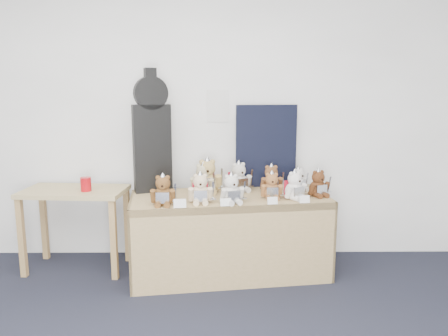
{
  "coord_description": "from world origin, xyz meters",
  "views": [
    {
      "loc": [
        0.67,
        -1.65,
        1.62
      ],
      "look_at": [
        0.7,
        1.91,
        0.96
      ],
      "focal_mm": 35.0,
      "sensor_mm": 36.0,
      "label": 1
    }
  ],
  "objects_px": {
    "side_table": "(75,203)",
    "teddy_front_centre": "(232,190)",
    "teddy_back_centre_left": "(207,177)",
    "teddy_back_centre_right": "(239,178)",
    "teddy_front_right": "(272,187)",
    "guitar_case": "(152,133)",
    "teddy_front_left": "(200,190)",
    "teddy_front_far_right": "(295,186)",
    "teddy_back_end": "(298,180)",
    "display_table": "(230,215)",
    "red_cup": "(86,184)",
    "teddy_front_end": "(318,184)",
    "teddy_front_far_left": "(163,192)",
    "teddy_back_left": "(203,180)",
    "teddy_back_right": "(271,180)"
  },
  "relations": [
    {
      "from": "teddy_back_right",
      "to": "side_table",
      "type": "bearing_deg",
      "value": 175.5
    },
    {
      "from": "teddy_back_end",
      "to": "teddy_back_centre_left",
      "type": "bearing_deg",
      "value": 147.89
    },
    {
      "from": "teddy_front_centre",
      "to": "teddy_back_centre_right",
      "type": "bearing_deg",
      "value": 60.02
    },
    {
      "from": "teddy_front_end",
      "to": "teddy_back_right",
      "type": "xyz_separation_m",
      "value": [
        -0.38,
        0.18,
        0.01
      ]
    },
    {
      "from": "teddy_front_far_right",
      "to": "teddy_back_centre_right",
      "type": "xyz_separation_m",
      "value": [
        -0.45,
        0.29,
        0.01
      ]
    },
    {
      "from": "teddy_front_far_right",
      "to": "teddy_back_end",
      "type": "bearing_deg",
      "value": 42.35
    },
    {
      "from": "teddy_front_far_left",
      "to": "teddy_front_far_right",
      "type": "relative_size",
      "value": 1.02
    },
    {
      "from": "teddy_back_centre_left",
      "to": "teddy_front_right",
      "type": "bearing_deg",
      "value": -25.68
    },
    {
      "from": "teddy_front_end",
      "to": "teddy_back_centre_right",
      "type": "distance_m",
      "value": 0.7
    },
    {
      "from": "teddy_front_centre",
      "to": "teddy_front_end",
      "type": "xyz_separation_m",
      "value": [
        0.75,
        0.22,
        -0.01
      ]
    },
    {
      "from": "teddy_front_right",
      "to": "teddy_back_left",
      "type": "bearing_deg",
      "value": 160.45
    },
    {
      "from": "teddy_back_centre_left",
      "to": "teddy_back_centre_right",
      "type": "xyz_separation_m",
      "value": [
        0.28,
        0.05,
        -0.02
      ]
    },
    {
      "from": "teddy_front_far_right",
      "to": "teddy_back_right",
      "type": "distance_m",
      "value": 0.32
    },
    {
      "from": "red_cup",
      "to": "teddy_back_end",
      "type": "xyz_separation_m",
      "value": [
        1.87,
        0.16,
        -0.0
      ]
    },
    {
      "from": "red_cup",
      "to": "teddy_front_right",
      "type": "height_order",
      "value": "teddy_front_right"
    },
    {
      "from": "teddy_front_left",
      "to": "teddy_front_far_left",
      "type": "bearing_deg",
      "value": -171.81
    },
    {
      "from": "teddy_front_centre",
      "to": "teddy_front_far_left",
      "type": "bearing_deg",
      "value": 166.18
    },
    {
      "from": "red_cup",
      "to": "teddy_back_right",
      "type": "distance_m",
      "value": 1.63
    },
    {
      "from": "teddy_front_far_left",
      "to": "teddy_back_left",
      "type": "xyz_separation_m",
      "value": [
        0.3,
        0.4,
        0.01
      ]
    },
    {
      "from": "side_table",
      "to": "teddy_back_end",
      "type": "height_order",
      "value": "teddy_back_end"
    },
    {
      "from": "teddy_back_left",
      "to": "teddy_back_centre_right",
      "type": "xyz_separation_m",
      "value": [
        0.32,
        0.08,
        -0.0
      ]
    },
    {
      "from": "display_table",
      "to": "teddy_front_centre",
      "type": "relative_size",
      "value": 6.49
    },
    {
      "from": "teddy_front_centre",
      "to": "teddy_back_centre_right",
      "type": "xyz_separation_m",
      "value": [
        0.08,
        0.42,
        0.01
      ]
    },
    {
      "from": "red_cup",
      "to": "teddy_back_centre_right",
      "type": "relative_size",
      "value": 0.4
    },
    {
      "from": "teddy_front_right",
      "to": "teddy_back_centre_right",
      "type": "relative_size",
      "value": 0.85
    },
    {
      "from": "teddy_front_left",
      "to": "teddy_back_centre_left",
      "type": "bearing_deg",
      "value": 78.67
    },
    {
      "from": "red_cup",
      "to": "teddy_front_far_right",
      "type": "height_order",
      "value": "teddy_front_far_right"
    },
    {
      "from": "teddy_back_centre_left",
      "to": "guitar_case",
      "type": "bearing_deg",
      "value": 171.8
    },
    {
      "from": "teddy_back_end",
      "to": "teddy_front_left",
      "type": "bearing_deg",
      "value": 169.46
    },
    {
      "from": "red_cup",
      "to": "teddy_front_far_right",
      "type": "xyz_separation_m",
      "value": [
        1.79,
        -0.15,
        0.01
      ]
    },
    {
      "from": "guitar_case",
      "to": "teddy_front_far_left",
      "type": "relative_size",
      "value": 3.96
    },
    {
      "from": "teddy_front_right",
      "to": "teddy_back_end",
      "type": "relative_size",
      "value": 1.07
    },
    {
      "from": "teddy_front_end",
      "to": "teddy_back_centre_right",
      "type": "xyz_separation_m",
      "value": [
        -0.67,
        0.2,
        0.02
      ]
    },
    {
      "from": "teddy_back_right",
      "to": "teddy_back_centre_right",
      "type": "bearing_deg",
      "value": 170.15
    },
    {
      "from": "teddy_back_left",
      "to": "teddy_front_centre",
      "type": "bearing_deg",
      "value": -41.34
    },
    {
      "from": "teddy_front_right",
      "to": "teddy_back_left",
      "type": "distance_m",
      "value": 0.62
    },
    {
      "from": "teddy_back_centre_left",
      "to": "teddy_back_right",
      "type": "height_order",
      "value": "teddy_back_centre_left"
    },
    {
      "from": "display_table",
      "to": "teddy_front_right",
      "type": "relative_size",
      "value": 6.99
    },
    {
      "from": "teddy_front_end",
      "to": "teddy_back_left",
      "type": "height_order",
      "value": "teddy_back_left"
    },
    {
      "from": "teddy_back_centre_right",
      "to": "guitar_case",
      "type": "bearing_deg",
      "value": 156.62
    },
    {
      "from": "red_cup",
      "to": "teddy_back_left",
      "type": "xyz_separation_m",
      "value": [
        1.01,
        0.07,
        0.02
      ]
    },
    {
      "from": "teddy_front_right",
      "to": "guitar_case",
      "type": "bearing_deg",
      "value": 164.86
    },
    {
      "from": "display_table",
      "to": "teddy_front_far_left",
      "type": "bearing_deg",
      "value": -165.05
    },
    {
      "from": "display_table",
      "to": "teddy_front_right",
      "type": "bearing_deg",
      "value": -11.63
    },
    {
      "from": "teddy_back_centre_left",
      "to": "teddy_front_far_right",
      "type": "bearing_deg",
      "value": -21.95
    },
    {
      "from": "guitar_case",
      "to": "teddy_front_left",
      "type": "bearing_deg",
      "value": -62.96
    },
    {
      "from": "teddy_front_left",
      "to": "teddy_back_centre_left",
      "type": "height_order",
      "value": "teddy_back_centre_left"
    },
    {
      "from": "side_table",
      "to": "teddy_front_centre",
      "type": "height_order",
      "value": "teddy_front_centre"
    },
    {
      "from": "teddy_back_centre_left",
      "to": "teddy_back_end",
      "type": "xyz_separation_m",
      "value": [
        0.82,
        0.07,
        -0.04
      ]
    },
    {
      "from": "display_table",
      "to": "teddy_front_left",
      "type": "height_order",
      "value": "teddy_front_left"
    }
  ]
}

